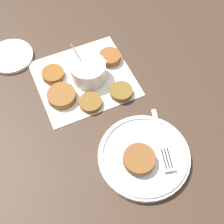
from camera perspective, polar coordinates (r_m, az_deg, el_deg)
name	(u,v)px	position (r m, az deg, el deg)	size (l,w,h in m)	color
ground_plane	(87,78)	(0.91, -4.57, 6.21)	(4.00, 4.00, 0.00)	#38281E
napkin	(85,80)	(0.90, -4.99, 5.94)	(0.28, 0.26, 0.00)	white
sauce_bowl	(89,72)	(0.89, -4.24, 7.29)	(0.11, 0.10, 0.10)	silver
fritter_0	(53,74)	(0.91, -10.72, 6.82)	(0.06, 0.06, 0.02)	brown
fritter_1	(121,92)	(0.86, 1.70, 3.75)	(0.06, 0.06, 0.02)	brown
fritter_2	(110,57)	(0.94, -0.41, 10.00)	(0.06, 0.06, 0.02)	brown
fritter_3	(62,96)	(0.86, -9.20, 2.95)	(0.08, 0.08, 0.02)	brown
fritter_4	(90,102)	(0.85, -3.97, 1.76)	(0.06, 0.06, 0.01)	brown
serving_plate	(144,156)	(0.77, 5.87, -7.99)	(0.23, 0.23, 0.02)	silver
fritter_on_plate	(139,159)	(0.75, 4.98, -8.56)	(0.08, 0.08, 0.02)	brown
fork	(163,146)	(0.78, 9.34, -6.12)	(0.06, 0.17, 0.00)	silver
extra_saucer	(11,56)	(1.00, -18.02, 9.65)	(0.13, 0.13, 0.01)	silver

